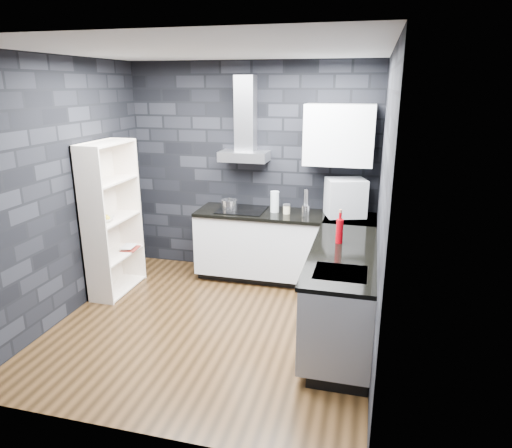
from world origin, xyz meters
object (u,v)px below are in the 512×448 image
at_px(glass_vase, 275,202).
at_px(bookshelf, 112,219).
at_px(red_bottle, 339,231).
at_px(storage_jar, 287,210).
at_px(fruit_bowl, 105,219).
at_px(pot, 229,205).
at_px(utensil_crock, 305,210).
at_px(appliance_garage, 345,198).

height_order(glass_vase, bookshelf, bookshelf).
relative_size(glass_vase, red_bottle, 1.07).
distance_m(storage_jar, fruit_bowl, 2.14).
bearing_deg(pot, bookshelf, -150.46).
xyz_separation_m(pot, bookshelf, (-1.23, -0.70, -0.07)).
xyz_separation_m(storage_jar, red_bottle, (0.70, -0.93, 0.07)).
bearing_deg(glass_vase, storage_jar, -14.95).
bearing_deg(bookshelf, red_bottle, -3.63).
relative_size(pot, bookshelf, 0.11).
bearing_deg(bookshelf, glass_vase, 24.12).
xyz_separation_m(utensil_crock, fruit_bowl, (-2.18, -0.87, -0.02)).
bearing_deg(red_bottle, storage_jar, 127.13).
distance_m(utensil_crock, red_bottle, 1.04).
distance_m(pot, utensil_crock, 0.95).
bearing_deg(utensil_crock, red_bottle, -62.87).
bearing_deg(utensil_crock, pot, -178.05).
height_order(utensil_crock, appliance_garage, appliance_garage).
bearing_deg(bookshelf, utensil_crock, 19.01).
xyz_separation_m(red_bottle, fruit_bowl, (-2.65, 0.05, -0.08)).
distance_m(glass_vase, appliance_garage, 0.86).
distance_m(pot, storage_jar, 0.72).
bearing_deg(red_bottle, utensil_crock, 117.13).
bearing_deg(appliance_garage, utensil_crock, 172.68).
relative_size(pot, fruit_bowl, 0.95).
height_order(storage_jar, utensil_crock, utensil_crock).
xyz_separation_m(glass_vase, red_bottle, (0.86, -0.97, -0.01)).
height_order(pot, glass_vase, glass_vase).
xyz_separation_m(pot, red_bottle, (1.42, -0.89, 0.05)).
relative_size(pot, red_bottle, 0.80).
bearing_deg(fruit_bowl, bookshelf, 90.00).
relative_size(appliance_garage, bookshelf, 0.25).
relative_size(utensil_crock, appliance_garage, 0.27).
distance_m(pot, red_bottle, 1.68).
bearing_deg(fruit_bowl, glass_vase, 27.40).
height_order(pot, red_bottle, red_bottle).
bearing_deg(pot, utensil_crock, 1.95).
bearing_deg(storage_jar, fruit_bowl, -155.55).
xyz_separation_m(utensil_crock, red_bottle, (0.47, -0.92, 0.06)).
distance_m(pot, glass_vase, 0.57).
relative_size(pot, utensil_crock, 1.62).
relative_size(storage_jar, red_bottle, 0.43).
distance_m(utensil_crock, bookshelf, 2.30).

